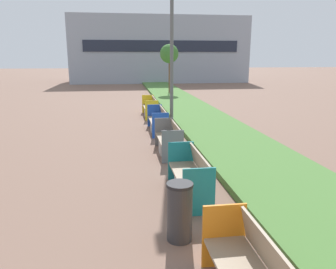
% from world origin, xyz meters
% --- Properties ---
extents(planter_grass_strip, '(2.80, 120.00, 0.18)m').
position_xyz_m(planter_grass_strip, '(3.20, 12.00, 0.09)').
color(planter_grass_strip, '#4C7A38').
rests_on(planter_grass_strip, ground).
extents(building_backdrop, '(19.96, 9.08, 7.33)m').
position_xyz_m(building_backdrop, '(4.00, 42.05, 3.67)').
color(building_backdrop, '#939EAD').
rests_on(building_backdrop, ground).
extents(bench_teal_frame, '(0.65, 1.94, 0.94)m').
position_xyz_m(bench_teal_frame, '(0.94, 7.72, 0.36)').
color(bench_teal_frame, '#9E9B96').
rests_on(bench_teal_frame, ground).
extents(bench_grey_frame, '(0.65, 1.93, 0.94)m').
position_xyz_m(bench_grey_frame, '(0.94, 10.88, 0.36)').
color(bench_grey_frame, '#9E9B96').
rests_on(bench_grey_frame, ground).
extents(bench_blue_frame, '(0.65, 2.18, 0.94)m').
position_xyz_m(bench_blue_frame, '(0.94, 13.91, 0.37)').
color(bench_blue_frame, '#9E9B96').
rests_on(bench_blue_frame, ground).
extents(bench_yellow_frame, '(0.65, 2.30, 0.94)m').
position_xyz_m(bench_yellow_frame, '(0.94, 17.45, 0.37)').
color(bench_yellow_frame, '#9E9B96').
rests_on(bench_yellow_frame, ground).
extents(litter_bin, '(0.43, 0.43, 0.98)m').
position_xyz_m(litter_bin, '(0.40, 6.00, 0.49)').
color(litter_bin, '#2D2D30').
rests_on(litter_bin, ground).
extents(street_lamp_post, '(0.24, 0.44, 8.76)m').
position_xyz_m(street_lamp_post, '(1.55, 14.45, 4.77)').
color(street_lamp_post, '#56595B').
rests_on(street_lamp_post, ground).
extents(sapling_tree_far, '(1.41, 1.41, 3.84)m').
position_xyz_m(sapling_tree_far, '(3.18, 26.46, 3.12)').
color(sapling_tree_far, brown).
rests_on(sapling_tree_far, ground).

